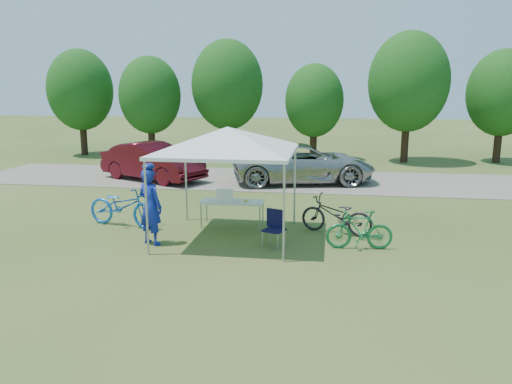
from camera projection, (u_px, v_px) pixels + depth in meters
ground at (229, 238)px, 12.29m from camera, size 100.00×100.00×0.00m
gravel_strip at (269, 180)px, 20.03m from camera, size 24.00×5.00×0.02m
canopy at (227, 130)px, 11.75m from camera, size 4.53×4.53×3.00m
treeline at (279, 90)px, 25.20m from camera, size 24.89×4.28×6.30m
folding_table at (232, 203)px, 13.23m from camera, size 1.66×0.69×0.68m
folding_chair at (275, 225)px, 11.58m from camera, size 0.56×0.59×0.86m
cooler at (224, 195)px, 13.22m from camera, size 0.42×0.28×0.30m
ice_cream_cup at (246, 201)px, 13.11m from camera, size 0.08×0.08×0.06m
cyclist at (150, 207)px, 11.64m from camera, size 0.78×0.67×1.82m
bike_blue at (123, 206)px, 13.23m from camera, size 2.21×1.20×1.10m
bike_green at (359, 230)px, 11.37m from camera, size 1.55×0.55×0.91m
bike_dark at (336, 215)px, 12.55m from camera, size 1.97×1.22×0.98m
minivan at (303, 163)px, 19.22m from camera, size 5.88×3.69×1.52m
sedan at (153, 161)px, 19.77m from camera, size 4.73×3.36×1.48m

